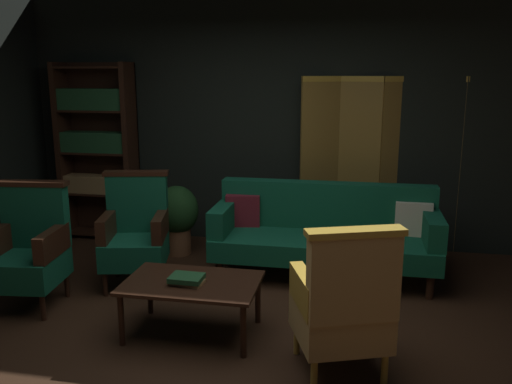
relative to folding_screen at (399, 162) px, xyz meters
name	(u,v)px	position (x,y,z in m)	size (l,w,h in m)	color
ground_plane	(236,340)	(-1.27, -2.41, -0.99)	(10.00, 10.00, 0.00)	#331E11
back_wall	(284,121)	(-1.27, 0.04, 0.41)	(7.20, 0.10, 2.80)	black
folding_screen	(399,162)	(0.00, 0.00, 0.00)	(2.13, 0.49, 1.90)	olive
bookshelf	(98,147)	(-3.42, -0.21, 0.11)	(0.90, 0.32, 2.05)	black
velvet_couch	(325,230)	(-0.72, -0.95, -0.53)	(2.12, 0.78, 0.88)	black
coffee_table	(192,287)	(-1.62, -2.36, -0.61)	(1.00, 0.64, 0.42)	black
armchair_gilt_accent	(344,304)	(-0.49, -2.70, -0.50)	(0.74, 0.74, 1.04)	gold
armchair_wing_left	(136,233)	(-2.43, -1.50, -0.50)	(0.69, 0.69, 1.04)	black
armchair_wing_right	(29,249)	(-3.12, -2.10, -0.50)	(0.65, 0.64, 1.04)	black
potted_plant	(177,215)	(-2.33, -0.63, -0.55)	(0.46, 0.46, 0.75)	brown
book_tan_leather	(187,282)	(-1.64, -2.41, -0.55)	(0.25, 0.15, 0.02)	#9E7A47
book_green_cloth	(186,278)	(-1.64, -2.41, -0.52)	(0.24, 0.19, 0.04)	#1E4C28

